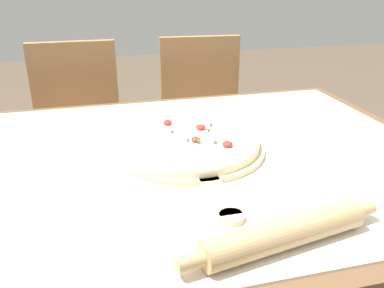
{
  "coord_description": "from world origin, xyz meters",
  "views": [
    {
      "loc": [
        -0.2,
        -0.9,
        1.17
      ],
      "look_at": [
        0.03,
        0.0,
        0.76
      ],
      "focal_mm": 38.0,
      "sensor_mm": 36.0,
      "label": 1
    }
  ],
  "objects_px": {
    "pizza": "(189,141)",
    "chair_left": "(79,129)",
    "chair_right": "(203,118)",
    "pizza_peel": "(191,150)",
    "rolling_pin": "(285,233)"
  },
  "relations": [
    {
      "from": "pizza",
      "to": "rolling_pin",
      "type": "height_order",
      "value": "rolling_pin"
    },
    {
      "from": "pizza",
      "to": "pizza_peel",
      "type": "bearing_deg",
      "value": -90.79
    },
    {
      "from": "pizza",
      "to": "rolling_pin",
      "type": "xyz_separation_m",
      "value": [
        0.06,
        -0.43,
        0.0
      ]
    },
    {
      "from": "chair_left",
      "to": "pizza",
      "type": "bearing_deg",
      "value": -69.37
    },
    {
      "from": "rolling_pin",
      "to": "chair_right",
      "type": "distance_m",
      "value": 1.3
    },
    {
      "from": "pizza_peel",
      "to": "pizza",
      "type": "height_order",
      "value": "pizza"
    },
    {
      "from": "chair_left",
      "to": "chair_right",
      "type": "relative_size",
      "value": 1.0
    },
    {
      "from": "pizza",
      "to": "chair_right",
      "type": "relative_size",
      "value": 0.41
    },
    {
      "from": "pizza",
      "to": "chair_right",
      "type": "distance_m",
      "value": 0.91
    },
    {
      "from": "pizza_peel",
      "to": "pizza",
      "type": "distance_m",
      "value": 0.02
    },
    {
      "from": "pizza_peel",
      "to": "chair_left",
      "type": "xyz_separation_m",
      "value": [
        -0.3,
        0.85,
        -0.23
      ]
    },
    {
      "from": "chair_left",
      "to": "chair_right",
      "type": "height_order",
      "value": "same"
    },
    {
      "from": "pizza",
      "to": "chair_left",
      "type": "xyz_separation_m",
      "value": [
        -0.3,
        0.83,
        -0.25
      ]
    },
    {
      "from": "rolling_pin",
      "to": "chair_right",
      "type": "relative_size",
      "value": 0.45
    },
    {
      "from": "pizza_peel",
      "to": "chair_left",
      "type": "height_order",
      "value": "chair_left"
    }
  ]
}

